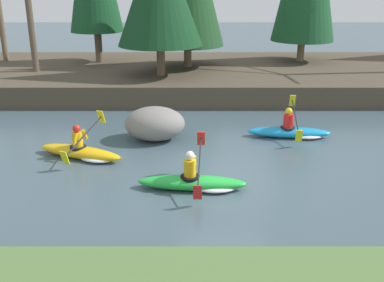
% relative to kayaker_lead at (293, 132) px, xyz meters
% --- Properties ---
extents(ground_plane, '(90.00, 90.00, 0.00)m').
position_rel_kayaker_lead_xyz_m(ground_plane, '(-2.40, -3.22, -0.20)').
color(ground_plane, '#425660').
extents(riverbank_far, '(44.00, 9.04, 0.92)m').
position_rel_kayaker_lead_xyz_m(riverbank_far, '(-2.40, 7.76, 0.26)').
color(riverbank_far, '#4C4233').
rests_on(riverbank_far, ground).
extents(bare_tree_upstream, '(3.50, 3.46, 6.35)m').
position_rel_kayaker_lead_xyz_m(bare_tree_upstream, '(-12.94, 9.45, 3.71)').
color(bare_tree_upstream, brown).
rests_on(bare_tree_upstream, riverbank_far).
extents(bare_tree_mid_upstream, '(3.29, 3.25, 5.95)m').
position_rel_kayaker_lead_xyz_m(bare_tree_mid_upstream, '(-10.46, 6.62, 3.52)').
color(bare_tree_mid_upstream, brown).
rests_on(bare_tree_mid_upstream, riverbank_far).
extents(kayaker_lead, '(2.79, 2.07, 1.20)m').
position_rel_kayaker_lead_xyz_m(kayaker_lead, '(0.00, 0.00, 0.00)').
color(kayaker_lead, '#1993D6').
rests_on(kayaker_lead, ground).
extents(kayaker_middle, '(2.79, 2.07, 1.20)m').
position_rel_kayaker_lead_xyz_m(kayaker_middle, '(-3.19, -3.88, 0.00)').
color(kayaker_middle, green).
rests_on(kayaker_middle, ground).
extents(kayaker_trailing, '(2.73, 1.99, 1.20)m').
position_rel_kayaker_lead_xyz_m(kayaker_trailing, '(-6.46, -1.84, 0.00)').
color(kayaker_trailing, yellow).
rests_on(kayaker_trailing, ground).
extents(boulder_midstream, '(1.93, 1.51, 1.09)m').
position_rel_kayaker_lead_xyz_m(boulder_midstream, '(-4.50, -0.24, 0.35)').
color(boulder_midstream, gray).
rests_on(boulder_midstream, ground).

